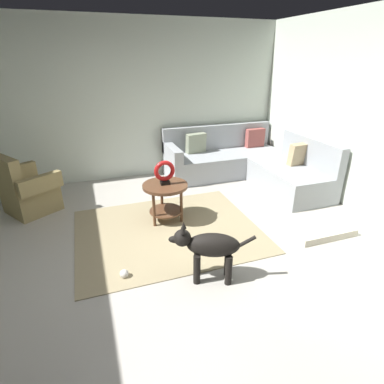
{
  "coord_description": "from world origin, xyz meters",
  "views": [
    {
      "loc": [
        -0.7,
        -2.7,
        2.08
      ],
      "look_at": [
        0.45,
        0.6,
        0.55
      ],
      "focal_mm": 28.96,
      "sensor_mm": 36.0,
      "label": 1
    }
  ],
  "objects_px": {
    "armchair": "(27,191)",
    "torus_sculpture": "(165,172)",
    "dog": "(209,247)",
    "side_table": "(165,193)",
    "dog_bed_mat": "(316,227)",
    "sectional_couch": "(247,164)",
    "dog_toy_ball": "(124,274)"
  },
  "relations": [
    {
      "from": "dog_bed_mat",
      "to": "dog_toy_ball",
      "type": "bearing_deg",
      "value": -176.94
    },
    {
      "from": "armchair",
      "to": "dog_toy_ball",
      "type": "height_order",
      "value": "armchair"
    },
    {
      "from": "armchair",
      "to": "torus_sculpture",
      "type": "height_order",
      "value": "armchair"
    },
    {
      "from": "dog_toy_ball",
      "to": "sectional_couch",
      "type": "bearing_deg",
      "value": 39.53
    },
    {
      "from": "side_table",
      "to": "dog_toy_ball",
      "type": "relative_size",
      "value": 6.62
    },
    {
      "from": "side_table",
      "to": "dog_toy_ball",
      "type": "bearing_deg",
      "value": -124.91
    },
    {
      "from": "armchair",
      "to": "torus_sculpture",
      "type": "distance_m",
      "value": 2.05
    },
    {
      "from": "sectional_couch",
      "to": "dog_toy_ball",
      "type": "xyz_separation_m",
      "value": [
        -2.51,
        -2.07,
        -0.25
      ]
    },
    {
      "from": "dog_bed_mat",
      "to": "dog_toy_ball",
      "type": "xyz_separation_m",
      "value": [
        -2.49,
        -0.13,
        0.0
      ]
    },
    {
      "from": "armchair",
      "to": "side_table",
      "type": "bearing_deg",
      "value": 29.4
    },
    {
      "from": "dog",
      "to": "dog_toy_ball",
      "type": "bearing_deg",
      "value": 91.75
    },
    {
      "from": "sectional_couch",
      "to": "dog",
      "type": "distance_m",
      "value": 2.91
    },
    {
      "from": "side_table",
      "to": "dog_bed_mat",
      "type": "relative_size",
      "value": 0.75
    },
    {
      "from": "sectional_couch",
      "to": "armchair",
      "type": "height_order",
      "value": "same"
    },
    {
      "from": "dog_toy_ball",
      "to": "side_table",
      "type": "bearing_deg",
      "value": 55.09
    },
    {
      "from": "side_table",
      "to": "dog_bed_mat",
      "type": "bearing_deg",
      "value": -26.8
    },
    {
      "from": "sectional_couch",
      "to": "dog_bed_mat",
      "type": "relative_size",
      "value": 2.81
    },
    {
      "from": "armchair",
      "to": "side_table",
      "type": "xyz_separation_m",
      "value": [
        1.8,
        -0.91,
        0.09
      ]
    },
    {
      "from": "torus_sculpture",
      "to": "dog_toy_ball",
      "type": "xyz_separation_m",
      "value": [
        -0.72,
        -1.03,
        -0.67
      ]
    },
    {
      "from": "torus_sculpture",
      "to": "dog",
      "type": "xyz_separation_m",
      "value": [
        0.09,
        -1.33,
        -0.33
      ]
    },
    {
      "from": "sectional_couch",
      "to": "dog_toy_ball",
      "type": "relative_size",
      "value": 24.84
    },
    {
      "from": "torus_sculpture",
      "to": "dog_bed_mat",
      "type": "xyz_separation_m",
      "value": [
        1.78,
        -0.9,
        -0.67
      ]
    },
    {
      "from": "sectional_couch",
      "to": "torus_sculpture",
      "type": "distance_m",
      "value": 2.11
    },
    {
      "from": "armchair",
      "to": "dog_bed_mat",
      "type": "bearing_deg",
      "value": 29.4
    },
    {
      "from": "sectional_couch",
      "to": "dog_bed_mat",
      "type": "bearing_deg",
      "value": -90.36
    },
    {
      "from": "dog",
      "to": "dog_toy_ball",
      "type": "xyz_separation_m",
      "value": [
        -0.81,
        0.3,
        -0.33
      ]
    },
    {
      "from": "sectional_couch",
      "to": "dog",
      "type": "xyz_separation_m",
      "value": [
        -1.7,
        -2.36,
        0.09
      ]
    },
    {
      "from": "torus_sculpture",
      "to": "dog",
      "type": "relative_size",
      "value": 0.4
    },
    {
      "from": "dog",
      "to": "dog_bed_mat",
      "type": "bearing_deg",
      "value": -53.88
    },
    {
      "from": "armchair",
      "to": "torus_sculpture",
      "type": "bearing_deg",
      "value": 29.4
    },
    {
      "from": "side_table",
      "to": "dog",
      "type": "bearing_deg",
      "value": -86.25
    },
    {
      "from": "torus_sculpture",
      "to": "dog_toy_ball",
      "type": "bearing_deg",
      "value": -124.91
    }
  ]
}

